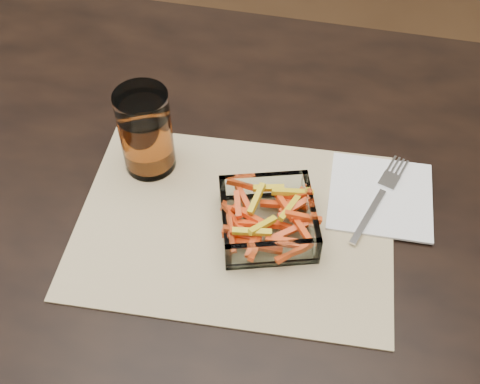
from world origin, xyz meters
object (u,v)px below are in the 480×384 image
(glass_bowl, at_px, (268,221))
(dining_table, at_px, (204,214))
(tumbler, at_px, (146,134))
(fork, at_px, (380,195))

(glass_bowl, bearing_deg, dining_table, 147.30)
(glass_bowl, xyz_separation_m, tumbler, (-0.20, 0.09, 0.04))
(glass_bowl, height_order, tumbler, tumbler)
(dining_table, height_order, tumbler, tumbler)
(dining_table, xyz_separation_m, glass_bowl, (0.12, -0.08, 0.11))
(glass_bowl, height_order, fork, glass_bowl)
(glass_bowl, relative_size, fork, 0.87)
(dining_table, height_order, fork, fork)
(glass_bowl, bearing_deg, fork, 31.71)
(dining_table, bearing_deg, glass_bowl, -32.70)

